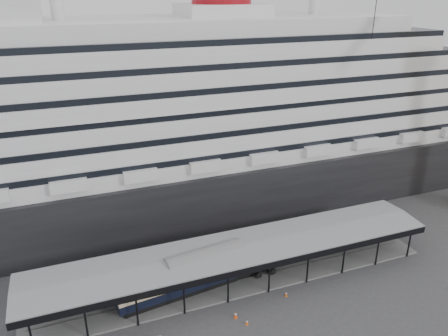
# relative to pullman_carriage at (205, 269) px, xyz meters

# --- Properties ---
(ground) EXTENTS (200.00, 200.00, 0.00)m
(ground) POSITION_rel_pullman_carriage_xyz_m (4.62, -5.00, -2.85)
(ground) COLOR #39393C
(ground) RESTS_ON ground
(cruise_ship) EXTENTS (130.00, 30.00, 43.90)m
(cruise_ship) POSITION_rel_pullman_carriage_xyz_m (4.66, 27.00, 15.50)
(cruise_ship) COLOR black
(cruise_ship) RESTS_ON ground
(platform_canopy) EXTENTS (56.00, 9.18, 5.30)m
(platform_canopy) POSITION_rel_pullman_carriage_xyz_m (4.62, 0.00, -0.49)
(platform_canopy) COLOR slate
(platform_canopy) RESTS_ON ground
(pullman_carriage) EXTENTS (24.26, 6.11, 23.62)m
(pullman_carriage) POSITION_rel_pullman_carriage_xyz_m (0.00, 0.00, 0.00)
(pullman_carriage) COLOR black
(pullman_carriage) RESTS_ON ground
(traffic_cone_left) EXTENTS (0.37, 0.37, 0.67)m
(traffic_cone_left) POSITION_rel_pullman_carriage_xyz_m (2.38, -8.62, -2.51)
(traffic_cone_left) COLOR #F1580D
(traffic_cone_left) RESTS_ON ground
(traffic_cone_mid) EXTENTS (0.45, 0.45, 0.84)m
(traffic_cone_mid) POSITION_rel_pullman_carriage_xyz_m (1.54, -7.07, -2.43)
(traffic_cone_mid) COLOR #F14A0D
(traffic_cone_mid) RESTS_ON ground
(traffic_cone_right) EXTENTS (0.44, 0.44, 0.69)m
(traffic_cone_right) POSITION_rel_pullman_carriage_xyz_m (9.26, -5.71, -2.51)
(traffic_cone_right) COLOR #D85B0C
(traffic_cone_right) RESTS_ON ground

